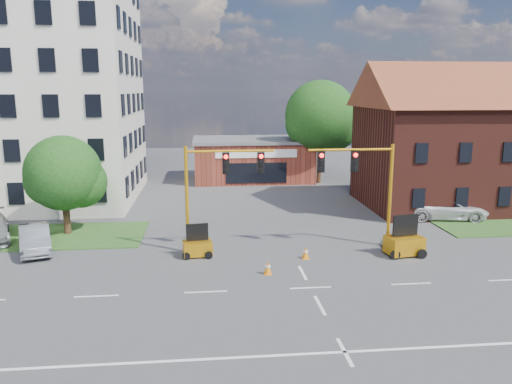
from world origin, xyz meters
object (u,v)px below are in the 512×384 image
(signal_mast_east, at_px, (364,183))
(pickup_white, at_px, (446,208))
(trailer_east, at_px, (404,243))
(trailer_west, at_px, (197,247))
(signal_mast_west, at_px, (216,186))

(signal_mast_east, xyz_separation_m, pickup_white, (8.21, 5.84, -3.11))
(signal_mast_east, bearing_deg, trailer_east, -41.91)
(trailer_west, height_order, trailer_east, trailer_east)
(trailer_west, relative_size, pickup_white, 0.31)
(signal_mast_west, xyz_separation_m, trailer_west, (-1.09, -0.79, -3.35))
(signal_mast_west, bearing_deg, signal_mast_east, 0.00)
(signal_mast_west, bearing_deg, pickup_white, 19.04)
(pickup_white, bearing_deg, trailer_west, 120.15)
(signal_mast_east, distance_m, trailer_west, 10.39)
(trailer_east, relative_size, pickup_white, 0.39)
(trailer_east, xyz_separation_m, pickup_white, (6.25, 7.60, 0.10))
(trailer_west, distance_m, trailer_east, 11.81)
(signal_mast_west, distance_m, trailer_east, 11.28)
(trailer_east, bearing_deg, signal_mast_east, 127.94)
(signal_mast_east, xyz_separation_m, trailer_west, (-9.81, -0.79, -3.35))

